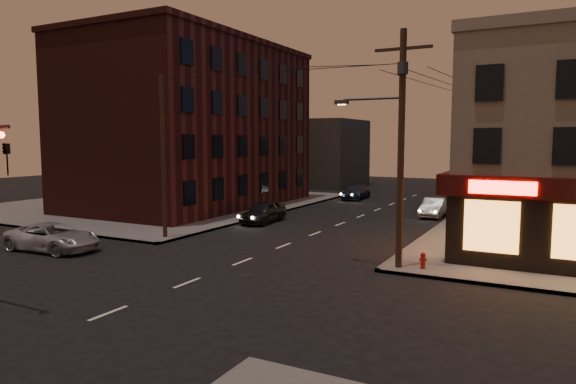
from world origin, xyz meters
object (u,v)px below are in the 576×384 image
Objects in this scene: suv_cross at (53,237)px; fire_hydrant at (423,260)px; sedan_mid at (434,207)px; sedan_far at (356,192)px; sedan_near at (263,212)px.

fire_hydrant is (17.60, 4.47, -0.16)m from suv_cross.
sedan_mid is 16.52m from fire_hydrant.
fire_hydrant is (2.97, -16.25, -0.15)m from sedan_mid.
sedan_mid reaches higher than fire_hydrant.
suv_cross reaches higher than sedan_far.
sedan_near is 6.21× the size of fire_hydrant.
sedan_far is at bearing -14.53° from suv_cross.
suv_cross reaches higher than sedan_mid.
sedan_mid is at bearing -38.68° from suv_cross.
suv_cross is 18.16m from fire_hydrant.
sedan_far is (5.64, 28.79, -0.03)m from suv_cross.
suv_cross is 1.09× the size of sedan_far.
sedan_near is (4.94, 12.65, 0.05)m from suv_cross.
sedan_near is at bearing -24.78° from suv_cross.
fire_hydrant is (11.96, -24.31, -0.13)m from sedan_far.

